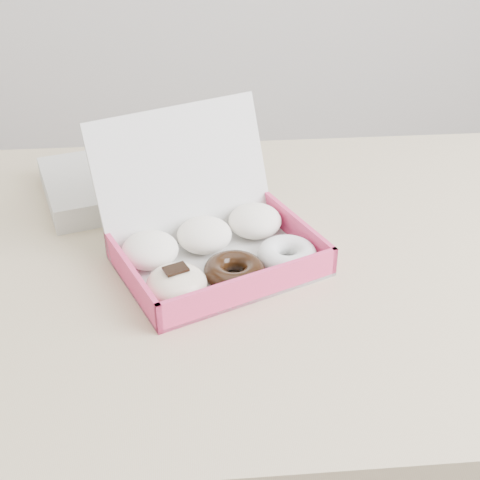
{
  "coord_description": "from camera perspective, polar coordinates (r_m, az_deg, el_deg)",
  "views": [
    {
      "loc": [
        -0.2,
        -0.82,
        1.3
      ],
      "look_at": [
        -0.13,
        -0.06,
        0.81
      ],
      "focal_mm": 50.0,
      "sensor_mm": 36.0,
      "label": 1
    }
  ],
  "objects": [
    {
      "name": "donut_box",
      "position": [
        0.96,
        -2.42,
        -0.29
      ],
      "size": [
        0.35,
        0.34,
        0.19
      ],
      "rotation": [
        0.0,
        0.0,
        0.41
      ],
      "color": "silver",
      "rests_on": "table"
    },
    {
      "name": "newspapers",
      "position": [
        1.16,
        -9.91,
        4.96
      ],
      "size": [
        0.31,
        0.27,
        0.04
      ],
      "primitive_type": "cube",
      "rotation": [
        0.0,
        0.0,
        0.28
      ],
      "color": "silver",
      "rests_on": "table"
    },
    {
      "name": "table",
      "position": [
        1.05,
        6.95,
        -4.3
      ],
      "size": [
        1.2,
        0.8,
        0.75
      ],
      "color": "tan",
      "rests_on": "ground"
    }
  ]
}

